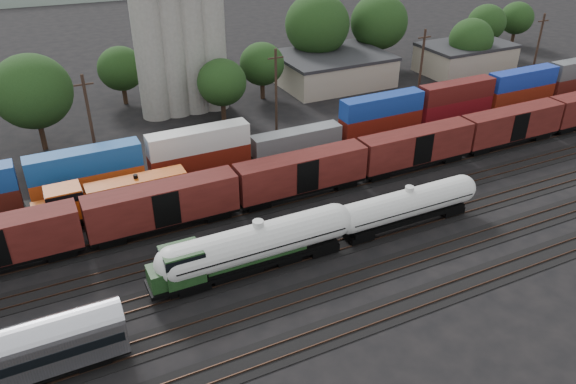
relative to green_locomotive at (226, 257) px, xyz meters
name	(u,v)px	position (x,y,z in m)	size (l,w,h in m)	color
ground	(261,235)	(5.55, 5.00, -2.38)	(600.00, 600.00, 0.00)	black
tracks	(261,235)	(5.55, 5.00, -2.34)	(180.00, 33.20, 0.20)	black
green_locomotive	(226,257)	(0.00, 0.00, 0.00)	(15.68, 2.77, 4.15)	black
tank_car_a	(259,243)	(3.17, 0.00, 0.53)	(18.82, 3.37, 4.93)	silver
tank_car_b	(408,205)	(19.45, 0.00, 0.23)	(16.74, 3.00, 4.39)	silver
orange_locomotive	(109,197)	(-7.11, 15.00, 0.07)	(17.14, 2.86, 4.29)	black
boxcar_string	(302,173)	(12.64, 10.00, 0.73)	(169.00, 2.90, 4.20)	black
container_wall	(197,154)	(3.96, 20.00, 0.56)	(160.00, 2.60, 5.80)	black
grain_silo	(179,37)	(8.84, 41.00, 8.87)	(13.40, 5.00, 29.00)	gray
industrial_sheds	(207,94)	(12.18, 40.25, 0.17)	(119.38, 17.26, 5.10)	#9E937F
tree_band	(119,67)	(0.16, 42.38, 5.34)	(162.78, 23.12, 14.50)	black
utility_poles	(189,106)	(5.55, 27.00, 3.83)	(122.20, 0.36, 12.00)	black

